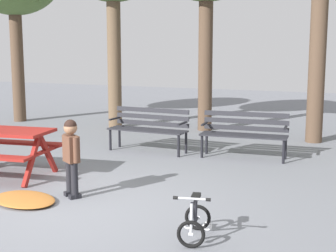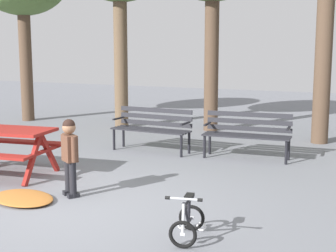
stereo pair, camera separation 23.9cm
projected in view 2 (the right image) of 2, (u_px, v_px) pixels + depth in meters
name	position (u px, v px, depth m)	size (l,w,h in m)	color
ground	(59.00, 207.00, 6.47)	(36.00, 36.00, 0.00)	slate
park_bench_far_left	(153.00, 126.00, 9.84)	(1.61, 0.51, 0.85)	#232328
park_bench_left	(247.00, 131.00, 9.19)	(1.63, 0.58, 0.85)	#232328
child_standing	(70.00, 151.00, 6.83)	(0.36, 0.28, 1.09)	black
kids_bicycle	(188.00, 221.00, 5.36)	(0.46, 0.61, 0.54)	black
leaf_pile	(23.00, 198.00, 6.73)	(0.98, 0.69, 0.07)	#B26B2D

